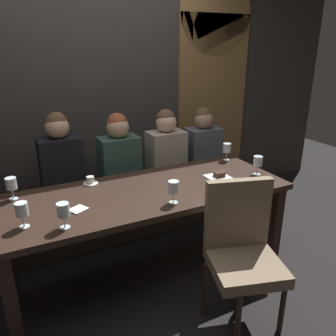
# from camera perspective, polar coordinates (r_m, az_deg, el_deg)

# --- Properties ---
(ground) EXTENTS (9.00, 9.00, 0.00)m
(ground) POSITION_cam_1_polar(r_m,az_deg,el_deg) (3.00, -3.33, -16.74)
(ground) COLOR black
(back_wall_tiled) EXTENTS (6.00, 0.12, 3.00)m
(back_wall_tiled) POSITION_cam_1_polar(r_m,az_deg,el_deg) (3.56, -12.04, 14.98)
(back_wall_tiled) COLOR #383330
(back_wall_tiled) RESTS_ON ground
(arched_door) EXTENTS (0.90, 0.05, 2.55)m
(arched_door) POSITION_cam_1_polar(r_m,az_deg,el_deg) (4.08, 7.51, 13.97)
(arched_door) COLOR olive
(arched_door) RESTS_ON ground
(dining_table) EXTENTS (2.20, 0.84, 0.74)m
(dining_table) POSITION_cam_1_polar(r_m,az_deg,el_deg) (2.66, -3.61, -5.44)
(dining_table) COLOR black
(dining_table) RESTS_ON ground
(banquette_bench) EXTENTS (2.50, 0.44, 0.45)m
(banquette_bench) POSITION_cam_1_polar(r_m,az_deg,el_deg) (3.43, -8.15, -7.24)
(banquette_bench) COLOR #40352A
(banquette_bench) RESTS_ON ground
(chair_near_side) EXTENTS (0.55, 0.55, 0.98)m
(chair_near_side) POSITION_cam_1_polar(r_m,az_deg,el_deg) (2.33, 12.25, -12.59)
(chair_near_side) COLOR #302119
(chair_near_side) RESTS_ON ground
(diner_redhead) EXTENTS (0.36, 0.24, 0.81)m
(diner_redhead) POSITION_cam_1_polar(r_m,az_deg,el_deg) (3.12, -17.48, 1.20)
(diner_redhead) COLOR black
(diner_redhead) RESTS_ON banquette_bench
(diner_bearded) EXTENTS (0.36, 0.24, 0.76)m
(diner_bearded) POSITION_cam_1_polar(r_m,az_deg,el_deg) (3.19, -8.15, 1.94)
(diner_bearded) COLOR #2D473D
(diner_bearded) RESTS_ON banquette_bench
(diner_far_end) EXTENTS (0.36, 0.24, 0.76)m
(diner_far_end) POSITION_cam_1_polar(r_m,az_deg,el_deg) (3.37, -0.31, 3.11)
(diner_far_end) COLOR #9E9384
(diner_far_end) RESTS_ON banquette_bench
(diner_near_end) EXTENTS (0.36, 0.24, 0.73)m
(diner_near_end) POSITION_cam_1_polar(r_m,az_deg,el_deg) (3.63, 5.82, 4.06)
(diner_near_end) COLOR #4C515B
(diner_near_end) RESTS_ON banquette_bench
(wine_glass_far_right) EXTENTS (0.08, 0.08, 0.16)m
(wine_glass_far_right) POSITION_cam_1_polar(r_m,az_deg,el_deg) (2.98, 14.80, 1.04)
(wine_glass_far_right) COLOR silver
(wine_glass_far_right) RESTS_ON dining_table
(wine_glass_near_left) EXTENTS (0.08, 0.08, 0.16)m
(wine_glass_near_left) POSITION_cam_1_polar(r_m,az_deg,el_deg) (2.25, -23.25, -6.55)
(wine_glass_near_left) COLOR silver
(wine_glass_near_left) RESTS_ON dining_table
(wine_glass_center_front) EXTENTS (0.08, 0.08, 0.16)m
(wine_glass_center_front) POSITION_cam_1_polar(r_m,az_deg,el_deg) (3.29, 9.82, 3.20)
(wine_glass_center_front) COLOR silver
(wine_glass_center_front) RESTS_ON dining_table
(wine_glass_end_left) EXTENTS (0.08, 0.08, 0.16)m
(wine_glass_end_left) POSITION_cam_1_polar(r_m,az_deg,el_deg) (2.37, 0.93, -3.36)
(wine_glass_end_left) COLOR silver
(wine_glass_end_left) RESTS_ON dining_table
(wine_glass_far_left) EXTENTS (0.08, 0.08, 0.16)m
(wine_glass_far_left) POSITION_cam_1_polar(r_m,az_deg,el_deg) (2.15, -17.13, -6.82)
(wine_glass_far_left) COLOR silver
(wine_glass_far_left) RESTS_ON dining_table
(wine_glass_end_right) EXTENTS (0.08, 0.08, 0.16)m
(wine_glass_end_right) POSITION_cam_1_polar(r_m,az_deg,el_deg) (2.67, -24.75, -2.46)
(wine_glass_end_right) COLOR silver
(wine_glass_end_right) RESTS_ON dining_table
(espresso_cup) EXTENTS (0.12, 0.12, 0.06)m
(espresso_cup) POSITION_cam_1_polar(r_m,az_deg,el_deg) (2.79, -12.85, -2.11)
(espresso_cup) COLOR white
(espresso_cup) RESTS_ON dining_table
(dessert_plate) EXTENTS (0.19, 0.19, 0.05)m
(dessert_plate) POSITION_cam_1_polar(r_m,az_deg,el_deg) (2.87, 8.46, -1.37)
(dessert_plate) COLOR white
(dessert_plate) RESTS_ON dining_table
(folded_napkin) EXTENTS (0.14, 0.14, 0.01)m
(folded_napkin) POSITION_cam_1_polar(r_m,az_deg,el_deg) (2.40, -14.76, -6.71)
(folded_napkin) COLOR silver
(folded_napkin) RESTS_ON dining_table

